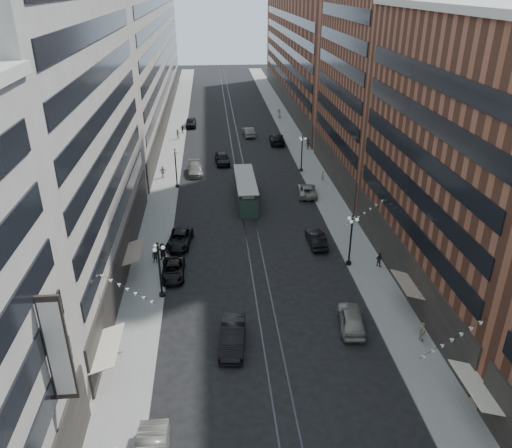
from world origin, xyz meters
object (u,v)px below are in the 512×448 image
object	(u,v)px
car_9	(191,122)
car_11	(307,190)
pedestrian_2	(155,256)
pedestrian_5	(163,252)
car_5	(233,337)
pedestrian_8	(322,175)
pedestrian_9	(308,144)
pedestrian_extra_2	(183,129)
car_2	(173,270)
pedestrian_6	(163,172)
lamppost_sw_far	(160,268)
streetcar	(246,191)
car_8	(195,169)
car_14	(249,132)
pedestrian_extra_0	(279,113)
car_4	(351,319)
pedestrian_extra_1	(177,134)
lamppost_sw_mid	(176,167)
pedestrian_4	(422,332)
car_12	(277,138)
car_10	(316,239)
pedestrian_7	(379,259)
car_7	(180,239)
car_13	(222,159)
lamppost_se_far	(351,239)

from	to	relation	value
car_9	car_11	xyz separation A→B (m)	(16.51, -37.19, -0.16)
pedestrian_2	car_11	bearing A→B (deg)	64.34
car_9	car_11	size ratio (longest dim) A/B	1.00
car_11	pedestrian_5	size ratio (longest dim) A/B	2.71
car_5	pedestrian_8	size ratio (longest dim) A/B	3.24
pedestrian_2	pedestrian_9	bearing A→B (deg)	81.06
car_11	pedestrian_extra_2	world-z (taller)	pedestrian_extra_2
car_2	pedestrian_6	world-z (taller)	pedestrian_6
lamppost_sw_far	streetcar	distance (m)	23.52
pedestrian_5	car_8	bearing A→B (deg)	103.99
car_14	car_8	bearing A→B (deg)	58.54
pedestrian_extra_0	pedestrian_extra_2	bearing A→B (deg)	-130.11
streetcar	car_9	distance (m)	39.16
car_4	pedestrian_extra_1	world-z (taller)	pedestrian_extra_1
lamppost_sw_mid	pedestrian_8	bearing A→B (deg)	1.38
pedestrian_4	car_12	xyz separation A→B (m)	(-4.48, 55.28, -0.12)
lamppost_sw_far	car_4	world-z (taller)	lamppost_sw_far
streetcar	pedestrian_extra_1	distance (m)	31.19
lamppost_sw_far	car_8	xyz separation A→B (m)	(2.40, 32.45, -2.32)
lamppost_sw_far	lamppost_sw_mid	size ratio (longest dim) A/B	1.00
car_10	pedestrian_7	world-z (taller)	pedestrian_7
car_2	pedestrian_extra_0	distance (m)	64.33
car_7	car_8	xyz separation A→B (m)	(1.26, 22.50, 0.05)
car_9	car_13	size ratio (longest dim) A/B	1.00
pedestrian_2	pedestrian_8	distance (m)	30.56
lamppost_sw_mid	car_8	world-z (taller)	lamppost_sw_mid
car_2	pedestrian_6	bearing A→B (deg)	96.04
car_5	pedestrian_5	distance (m)	15.38
lamppost_sw_far	pedestrian_5	xyz separation A→B (m)	(-0.40, 6.59, -1.99)
pedestrian_5	pedestrian_7	world-z (taller)	pedestrian_5
car_2	pedestrian_9	distance (m)	44.13
car_5	pedestrian_9	world-z (taller)	pedestrian_9
pedestrian_2	pedestrian_extra_2	size ratio (longest dim) A/B	0.95
car_10	pedestrian_8	world-z (taller)	pedestrian_8
car_12	car_13	bearing A→B (deg)	49.09
car_2	car_13	size ratio (longest dim) A/B	0.93
lamppost_se_far	car_11	xyz separation A→B (m)	(-0.81, 18.70, -2.38)
streetcar	car_9	world-z (taller)	streetcar
pedestrian_2	car_10	world-z (taller)	pedestrian_2
pedestrian_4	pedestrian_2	bearing A→B (deg)	50.09
car_11	car_13	size ratio (longest dim) A/B	1.00
streetcar	car_7	size ratio (longest dim) A/B	2.18
streetcar	pedestrian_8	bearing A→B (deg)	27.27
car_5	car_7	distance (m)	18.00
car_5	pedestrian_extra_1	size ratio (longest dim) A/B	3.01
car_4	car_12	world-z (taller)	car_12
car_2	car_10	xyz separation A→B (m)	(15.20, 5.08, 0.11)
lamppost_sw_mid	streetcar	distance (m)	10.80
car_12	car_4	bearing A→B (deg)	92.69
pedestrian_2	pedestrian_6	size ratio (longest dim) A/B	0.88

